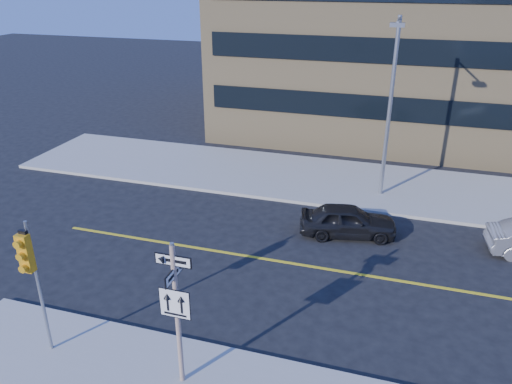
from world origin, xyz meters
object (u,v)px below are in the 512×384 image
(sign_pole, at_px, (177,308))
(traffic_signal, at_px, (29,263))
(parked_car_a, at_px, (348,221))
(streetlight_a, at_px, (391,98))

(sign_pole, xyz_separation_m, traffic_signal, (-4.00, -0.15, 0.59))
(parked_car_a, xyz_separation_m, streetlight_a, (1.00, 4.00, 4.10))
(sign_pole, bearing_deg, streetlight_a, 73.23)
(traffic_signal, relative_size, parked_car_a, 1.04)
(traffic_signal, height_order, parked_car_a, traffic_signal)
(parked_car_a, height_order, streetlight_a, streetlight_a)
(sign_pole, height_order, parked_car_a, sign_pole)
(parked_car_a, distance_m, streetlight_a, 5.82)
(sign_pole, xyz_separation_m, parked_car_a, (3.00, 9.27, -1.78))
(traffic_signal, distance_m, parked_car_a, 11.97)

